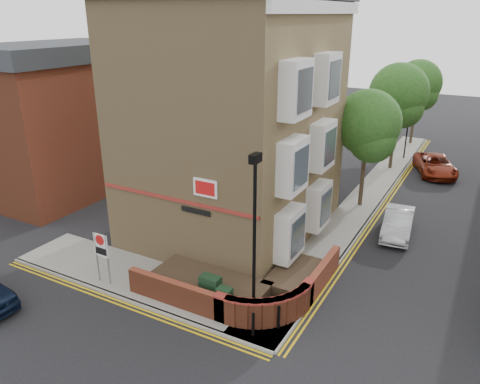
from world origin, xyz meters
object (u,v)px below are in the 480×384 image
at_px(utility_cabinet_large, 210,290).
at_px(zone_sign, 101,249).
at_px(silver_car_near, 398,223).
at_px(lamppost, 254,241).

bearing_deg(utility_cabinet_large, zone_sign, -170.31).
xyz_separation_m(zone_sign, silver_car_near, (9.68, 10.71, -1.00)).
bearing_deg(zone_sign, utility_cabinet_large, 9.69).
bearing_deg(silver_car_near, utility_cabinet_large, -122.65).
bearing_deg(lamppost, zone_sign, -173.93).
height_order(zone_sign, silver_car_near, zone_sign).
distance_m(lamppost, zone_sign, 6.85).
distance_m(zone_sign, silver_car_near, 14.47).
xyz_separation_m(lamppost, zone_sign, (-6.60, -0.70, -1.70)).
relative_size(lamppost, utility_cabinet_large, 5.25).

